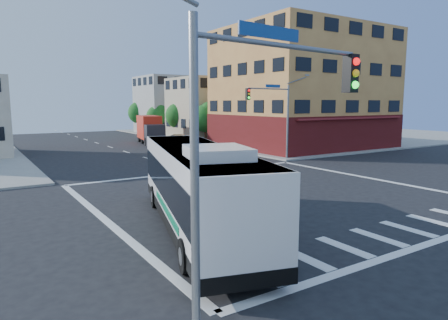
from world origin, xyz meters
TOP-DOWN VIEW (x-y plane):
  - ground at (0.00, 0.00)m, footprint 120.00×120.00m
  - sidewalk_ne at (35.00, 35.00)m, footprint 50.00×50.00m
  - corner_building_ne at (19.99, 18.48)m, footprint 18.10×15.44m
  - building_east_near at (16.98, 33.98)m, footprint 12.06×10.06m
  - building_east_far at (16.98, 47.98)m, footprint 12.06×10.06m
  - signal_mast_ne at (9.08, 10.62)m, footprint 7.91×1.13m
  - signal_mast_sw at (-9.08, -10.64)m, footprint 7.91×1.01m
  - street_tree_a at (11.90, 27.92)m, footprint 3.60×3.60m
  - street_tree_b at (11.90, 35.92)m, footprint 3.80×3.80m
  - street_tree_c at (11.90, 43.92)m, footprint 3.40×3.40m
  - street_tree_d at (11.90, 51.92)m, footprint 4.00×4.00m
  - transit_bus at (-6.61, -3.23)m, footprint 6.37×13.37m
  - box_truck at (5.91, 32.42)m, footprint 3.96×8.45m
  - parked_car at (7.60, 27.12)m, footprint 1.89×4.65m

SIDE VIEW (x-z plane):
  - ground at x=0.00m, z-range 0.00..0.00m
  - sidewalk_ne at x=35.00m, z-range 0.00..0.15m
  - parked_car at x=7.60m, z-range 0.00..1.58m
  - box_truck at x=5.91m, z-range -0.06..3.61m
  - transit_bus at x=-6.61m, z-range -0.04..3.84m
  - street_tree_c at x=11.90m, z-range 0.82..6.11m
  - street_tree_a at x=11.90m, z-range 0.83..6.35m
  - street_tree_b at x=11.90m, z-range 0.85..6.65m
  - street_tree_d at x=11.90m, z-range 0.87..6.90m
  - building_east_near at x=16.98m, z-range 0.01..9.01m
  - signal_mast_ne at x=9.08m, z-range 0.95..9.02m
  - signal_mast_sw at x=-9.08m, z-range 0.95..9.02m
  - building_east_far at x=16.98m, z-range 0.01..10.01m
  - corner_building_ne at x=19.99m, z-range -1.11..12.89m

